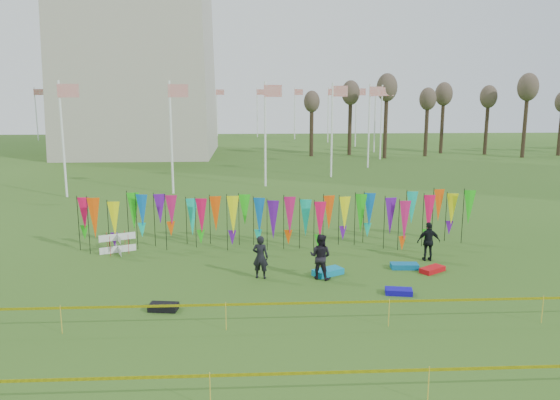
{
  "coord_description": "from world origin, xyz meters",
  "views": [
    {
      "loc": [
        -1.11,
        -18.2,
        7.13
      ],
      "look_at": [
        0.18,
        6.0,
        2.38
      ],
      "focal_mm": 35.0,
      "sensor_mm": 36.0,
      "label": 1
    }
  ],
  "objects_px": {
    "kite_bag_red": "(432,269)",
    "kite_bag_teal": "(404,266)",
    "kite_bag_blue": "(399,291)",
    "kite_bag_black": "(163,307)",
    "kite_bag_turquoise": "(328,272)",
    "person_mid": "(320,256)",
    "person_right": "(429,242)",
    "person_left": "(260,257)",
    "box_kite": "(118,243)"
  },
  "relations": [
    {
      "from": "box_kite",
      "to": "kite_bag_red",
      "type": "relative_size",
      "value": 0.84
    },
    {
      "from": "kite_bag_black",
      "to": "kite_bag_teal",
      "type": "distance_m",
      "value": 10.08
    },
    {
      "from": "kite_bag_turquoise",
      "to": "kite_bag_blue",
      "type": "distance_m",
      "value": 3.19
    },
    {
      "from": "person_mid",
      "to": "kite_bag_black",
      "type": "distance_m",
      "value": 6.38
    },
    {
      "from": "person_mid",
      "to": "kite_bag_black",
      "type": "xyz_separation_m",
      "value": [
        -5.63,
        -2.88,
        -0.79
      ]
    },
    {
      "from": "box_kite",
      "to": "kite_bag_red",
      "type": "bearing_deg",
      "value": -14.23
    },
    {
      "from": "kite_bag_red",
      "to": "kite_bag_turquoise",
      "type": "bearing_deg",
      "value": -178.22
    },
    {
      "from": "box_kite",
      "to": "person_left",
      "type": "height_order",
      "value": "person_left"
    },
    {
      "from": "box_kite",
      "to": "person_left",
      "type": "distance_m",
      "value": 7.44
    },
    {
      "from": "kite_bag_turquoise",
      "to": "kite_bag_red",
      "type": "height_order",
      "value": "kite_bag_turquoise"
    },
    {
      "from": "person_mid",
      "to": "kite_bag_black",
      "type": "height_order",
      "value": "person_mid"
    },
    {
      "from": "kite_bag_blue",
      "to": "kite_bag_black",
      "type": "height_order",
      "value": "kite_bag_black"
    },
    {
      "from": "person_left",
      "to": "kite_bag_turquoise",
      "type": "bearing_deg",
      "value": -160.51
    },
    {
      "from": "person_mid",
      "to": "kite_bag_turquoise",
      "type": "height_order",
      "value": "person_mid"
    },
    {
      "from": "person_left",
      "to": "kite_bag_turquoise",
      "type": "distance_m",
      "value": 2.81
    },
    {
      "from": "kite_bag_blue",
      "to": "kite_bag_red",
      "type": "bearing_deg",
      "value": 49.63
    },
    {
      "from": "box_kite",
      "to": "kite_bag_red",
      "type": "xyz_separation_m",
      "value": [
        13.39,
        -3.4,
        -0.36
      ]
    },
    {
      "from": "box_kite",
      "to": "kite_bag_black",
      "type": "bearing_deg",
      "value": -65.61
    },
    {
      "from": "kite_bag_teal",
      "to": "person_left",
      "type": "bearing_deg",
      "value": -171.71
    },
    {
      "from": "kite_bag_red",
      "to": "kite_bag_blue",
      "type": "bearing_deg",
      "value": -130.37
    },
    {
      "from": "kite_bag_blue",
      "to": "person_mid",
      "type": "bearing_deg",
      "value": 145.0
    },
    {
      "from": "person_right",
      "to": "kite_bag_black",
      "type": "bearing_deg",
      "value": 25.98
    },
    {
      "from": "person_left",
      "to": "kite_bag_black",
      "type": "relative_size",
      "value": 1.82
    },
    {
      "from": "kite_bag_red",
      "to": "person_left",
      "type": "bearing_deg",
      "value": -176.91
    },
    {
      "from": "person_left",
      "to": "kite_bag_blue",
      "type": "height_order",
      "value": "person_left"
    },
    {
      "from": "kite_bag_turquoise",
      "to": "box_kite",
      "type": "bearing_deg",
      "value": 158.8
    },
    {
      "from": "kite_bag_turquoise",
      "to": "kite_bag_red",
      "type": "bearing_deg",
      "value": 1.78
    },
    {
      "from": "box_kite",
      "to": "kite_bag_red",
      "type": "distance_m",
      "value": 13.82
    },
    {
      "from": "kite_bag_red",
      "to": "kite_bag_teal",
      "type": "xyz_separation_m",
      "value": [
        -1.02,
        0.49,
        0.01
      ]
    },
    {
      "from": "kite_bag_red",
      "to": "kite_bag_teal",
      "type": "bearing_deg",
      "value": 154.09
    },
    {
      "from": "box_kite",
      "to": "kite_bag_turquoise",
      "type": "relative_size",
      "value": 0.76
    },
    {
      "from": "box_kite",
      "to": "person_left",
      "type": "xyz_separation_m",
      "value": [
        6.4,
        -3.77,
        0.4
      ]
    },
    {
      "from": "person_mid",
      "to": "person_right",
      "type": "relative_size",
      "value": 1.06
    },
    {
      "from": "kite_bag_blue",
      "to": "kite_bag_turquoise",
      "type": "bearing_deg",
      "value": 134.94
    },
    {
      "from": "person_mid",
      "to": "kite_bag_teal",
      "type": "xyz_separation_m",
      "value": [
        3.64,
        1.05,
        -0.79
      ]
    },
    {
      "from": "kite_bag_red",
      "to": "box_kite",
      "type": "bearing_deg",
      "value": 165.77
    },
    {
      "from": "person_mid",
      "to": "kite_bag_turquoise",
      "type": "bearing_deg",
      "value": -103.84
    },
    {
      "from": "kite_bag_black",
      "to": "kite_bag_turquoise",
      "type": "bearing_deg",
      "value": 28.83
    },
    {
      "from": "person_right",
      "to": "kite_bag_teal",
      "type": "xyz_separation_m",
      "value": [
        -1.32,
        -1.03,
        -0.74
      ]
    },
    {
      "from": "kite_bag_blue",
      "to": "kite_bag_red",
      "type": "distance_m",
      "value": 3.14
    },
    {
      "from": "kite_bag_turquoise",
      "to": "person_left",
      "type": "bearing_deg",
      "value": -174.84
    },
    {
      "from": "kite_bag_black",
      "to": "person_left",
      "type": "bearing_deg",
      "value": 42.81
    },
    {
      "from": "kite_bag_red",
      "to": "kite_bag_teal",
      "type": "distance_m",
      "value": 1.13
    },
    {
      "from": "person_right",
      "to": "kite_bag_blue",
      "type": "height_order",
      "value": "person_right"
    },
    {
      "from": "kite_bag_blue",
      "to": "kite_bag_red",
      "type": "height_order",
      "value": "same"
    },
    {
      "from": "box_kite",
      "to": "kite_bag_turquoise",
      "type": "xyz_separation_m",
      "value": [
        9.1,
        -3.53,
        -0.34
      ]
    },
    {
      "from": "kite_bag_turquoise",
      "to": "kite_bag_red",
      "type": "xyz_separation_m",
      "value": [
        4.29,
        0.13,
        -0.02
      ]
    },
    {
      "from": "box_kite",
      "to": "kite_bag_turquoise",
      "type": "distance_m",
      "value": 9.77
    },
    {
      "from": "kite_bag_black",
      "to": "box_kite",
      "type": "bearing_deg",
      "value": 114.39
    },
    {
      "from": "kite_bag_blue",
      "to": "kite_bag_black",
      "type": "bearing_deg",
      "value": -172.8
    }
  ]
}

